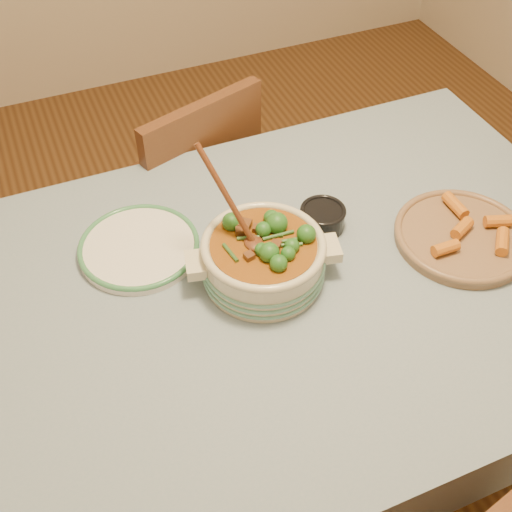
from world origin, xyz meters
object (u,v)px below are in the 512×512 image
Objects in this scene: white_plate at (139,247)px; chair_far at (188,191)px; stew_casserole at (263,256)px; fried_plate at (462,235)px; dining_table at (270,311)px; condiment_bowl at (323,217)px.

chair_far is (0.25, 0.46, -0.28)m from white_plate.
white_plate is (-0.24, 0.19, -0.06)m from stew_casserole.
stew_casserole is 0.73m from chair_far.
stew_casserole is 0.49m from fried_plate.
dining_table is 4.81× the size of stew_casserole.
dining_table is 0.26m from condiment_bowl.
fried_plate is (0.28, -0.17, -0.01)m from condiment_bowl.
chair_far reaches higher than fried_plate.
condiment_bowl is at bearing -11.96° from white_plate.
white_plate is at bearing 168.04° from condiment_bowl.
stew_casserole reaches higher than dining_table.
chair_far is at bearing 61.21° from white_plate.
chair_far reaches higher than dining_table.
stew_casserole is 0.40× the size of chair_far.
fried_plate is at bearing 104.06° from chair_far.
white_plate is 0.77m from fried_plate.
stew_casserole reaches higher than fried_plate.
white_plate is at bearing 137.96° from dining_table.
fried_plate is (0.72, -0.27, 0.01)m from white_plate.
white_plate reaches higher than dining_table.
condiment_bowl is 0.33m from fried_plate.
stew_casserole reaches higher than condiment_bowl.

